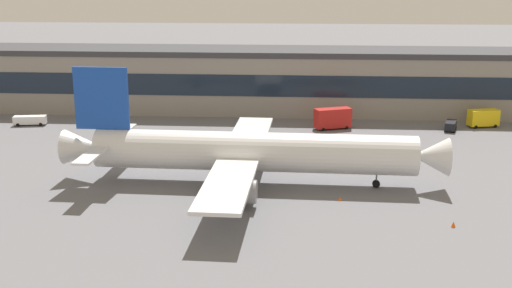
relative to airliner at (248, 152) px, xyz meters
name	(u,v)px	position (x,y,z in m)	size (l,w,h in m)	color
ground_plane	(238,179)	(-1.67, 2.05, -4.89)	(600.00, 600.00, 0.00)	slate
terminal_building	(260,80)	(-1.67, 51.46, 2.10)	(200.71, 15.65, 13.94)	gray
airliner	(248,152)	(0.00, 0.00, 0.00)	(56.56, 48.14, 17.01)	white
catering_truck	(332,118)	(13.82, 35.10, -2.60)	(7.65, 5.05, 4.15)	red
follow_me_car	(451,125)	(37.09, 35.28, -3.80)	(3.16, 4.77, 1.85)	black
belt_loader	(31,120)	(-47.32, 33.84, -3.74)	(6.66, 3.13, 1.95)	white
stair_truck	(483,117)	(44.17, 38.89, -2.91)	(6.41, 3.83, 3.55)	yellow
traffic_cone_0	(453,224)	(26.55, -14.98, -4.52)	(0.59, 0.59, 0.73)	#F2590C
traffic_cone_1	(340,199)	(13.16, -6.50, -4.59)	(0.47, 0.47, 0.59)	#F2590C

